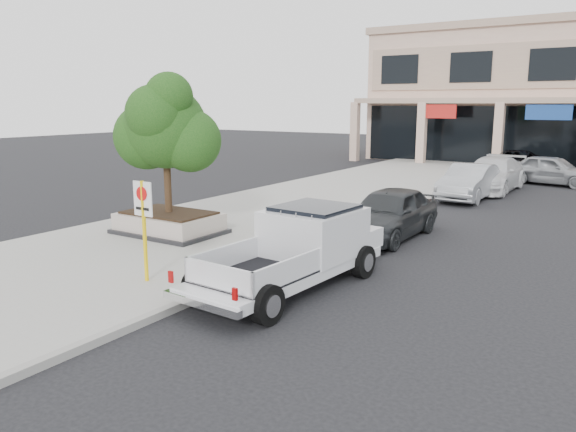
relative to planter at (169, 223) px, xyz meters
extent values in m
plane|color=black|center=(6.16, -2.35, -0.48)|extent=(120.00, 120.00, 0.00)
cube|color=gray|center=(0.66, 3.65, -0.40)|extent=(8.00, 52.00, 0.15)
cube|color=gray|center=(4.61, 3.65, -0.40)|extent=(0.20, 52.00, 0.15)
cube|color=tan|center=(-5.84, 24.70, 1.62)|extent=(0.55, 0.55, 4.20)
cube|color=black|center=(0.00, 0.00, -0.27)|extent=(3.20, 2.20, 0.12)
cube|color=#AD9D91|center=(0.00, 0.00, 0.04)|extent=(3.00, 2.00, 0.50)
cube|color=black|center=(0.00, 0.00, 0.32)|extent=(2.70, 1.70, 0.06)
cylinder|color=black|center=(0.00, 0.00, 1.45)|extent=(0.22, 0.22, 2.20)
sphere|color=#133D10|center=(0.00, 0.00, 2.95)|extent=(2.50, 2.50, 2.50)
sphere|color=#133D10|center=(0.70, 0.30, 2.55)|extent=(1.90, 1.90, 1.90)
sphere|color=#133D10|center=(-0.30, 0.50, 3.55)|extent=(1.60, 1.60, 1.60)
cylinder|color=yellow|center=(3.01, -3.77, 0.82)|extent=(0.09, 0.09, 2.30)
cube|color=white|center=(3.01, -3.77, 1.57)|extent=(0.55, 0.03, 0.78)
cylinder|color=red|center=(3.01, -3.80, 1.69)|extent=(0.32, 0.02, 0.32)
ellipsoid|color=#1A4012|center=(4.36, 1.14, 0.14)|extent=(1.10, 0.99, 0.93)
imported|color=#282B2D|center=(5.72, 3.76, 0.31)|extent=(1.93, 4.64, 1.57)
imported|color=#A8ABB0|center=(5.85, 12.31, 0.29)|extent=(1.70, 4.68, 1.53)
imported|color=silver|center=(6.09, 15.29, 0.32)|extent=(2.38, 5.57, 1.60)
imported|color=black|center=(5.82, 21.69, 0.26)|extent=(2.52, 5.35, 1.48)
imported|color=#A0A3A8|center=(8.16, 19.11, 0.29)|extent=(4.77, 2.69, 1.53)
camera|label=1|loc=(12.41, -12.32, 3.66)|focal=35.00mm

